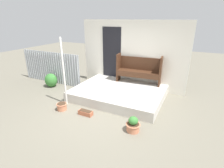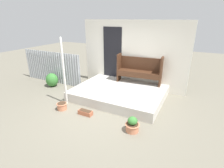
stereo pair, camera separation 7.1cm
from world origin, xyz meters
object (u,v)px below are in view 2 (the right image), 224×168
at_px(planter_box_rect, 85,113).
at_px(support_post, 64,73).
at_px(flower_pot_middle, 132,125).
at_px(shrub_by_fence, 52,80).
at_px(bench, 139,69).
at_px(flower_pot_left, 62,106).

bearing_deg(planter_box_rect, support_post, 162.21).
distance_m(support_post, flower_pot_middle, 2.65).
bearing_deg(shrub_by_fence, bench, 20.06).
bearing_deg(flower_pot_middle, bench, 105.75).
bearing_deg(bench, flower_pot_left, -127.22).
relative_size(flower_pot_middle, planter_box_rect, 0.94).
distance_m(bench, planter_box_rect, 2.70).
bearing_deg(flower_pot_left, bench, 57.65).
xyz_separation_m(support_post, planter_box_rect, (0.95, -0.31, -1.01)).
xyz_separation_m(support_post, flower_pot_left, (0.13, -0.38, -0.95)).
xyz_separation_m(bench, planter_box_rect, (-0.78, -2.46, -0.80)).
relative_size(bench, shrub_by_fence, 3.05).
height_order(support_post, planter_box_rect, support_post).
relative_size(support_post, planter_box_rect, 5.06).
bearing_deg(planter_box_rect, flower_pot_left, -175.19).
bearing_deg(support_post, planter_box_rect, -17.79).
height_order(bench, flower_pot_left, bench).
bearing_deg(bench, planter_box_rect, -112.42).
xyz_separation_m(support_post, bench, (1.73, 2.15, -0.20)).
xyz_separation_m(flower_pot_left, flower_pot_middle, (2.33, -0.05, 0.06)).
bearing_deg(flower_pot_left, flower_pot_middle, -1.26).
distance_m(flower_pot_left, shrub_by_fence, 2.16).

